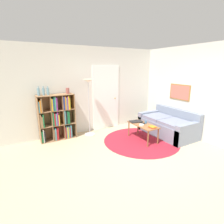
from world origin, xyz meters
The scene contains 17 objects.
ground_plane centered at (0.00, 0.00, 0.00)m, with size 14.00×14.00×0.00m, color tan.
wall_back centered at (0.01, 2.58, 1.29)m, with size 7.22×0.11×2.60m.
wall_right centered at (2.13, 1.28, 1.30)m, with size 0.08×5.56×2.60m.
rug centered at (0.64, 1.08, 0.00)m, with size 2.08×2.08×0.01m.
bookshelf centered at (-1.35, 2.37, 0.64)m, with size 0.98×0.34×1.28m.
floor_lamp centered at (-0.43, 2.23, 1.34)m, with size 0.31×0.31×1.67m.
couch centered at (1.68, 1.09, 0.27)m, with size 0.93×1.67×0.76m.
coffee_table centered at (0.71, 1.12, 0.40)m, with size 0.42×0.94×0.46m.
laptop centered at (0.69, 1.42, 0.47)m, with size 0.39×0.29×0.02m.
bowl centered at (0.60, 1.05, 0.48)m, with size 0.12×0.12×0.04m.
book_stack_on_table centered at (0.75, 0.78, 0.48)m, with size 0.16×0.17×0.04m.
cup centered at (0.84, 1.16, 0.49)m, with size 0.07×0.07×0.07m.
remote centered at (0.75, 1.18, 0.47)m, with size 0.08×0.17×0.02m.
bottle_left centered at (-1.75, 2.36, 1.38)m, with size 0.07×0.07×0.24m.
bottle_middle centered at (-1.62, 2.36, 1.38)m, with size 0.06×0.06×0.24m.
bottle_right centered at (-1.51, 2.37, 1.37)m, with size 0.07×0.07×0.23m.
vase_on_shelf centered at (-0.99, 2.37, 1.36)m, with size 0.09×0.09×0.16m.
Camera 1 is at (-2.29, -2.47, 1.99)m, focal length 28.00 mm.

